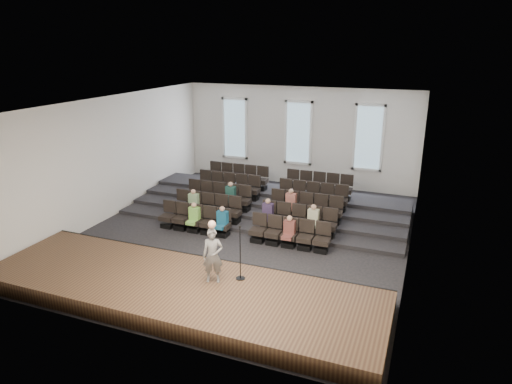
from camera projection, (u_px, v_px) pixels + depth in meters
ground at (246, 233)px, 17.70m from camera, size 14.00×14.00×0.00m
ceiling at (245, 102)px, 16.14m from camera, size 12.00×14.00×0.02m
wall_back at (298, 137)px, 23.14m from camera, size 12.00×0.04×5.00m
wall_front at (131, 245)px, 10.70m from camera, size 12.00×0.04×5.00m
wall_left at (112, 157)px, 19.00m from camera, size 0.04×14.00×5.00m
wall_right at (416, 189)px, 14.84m from camera, size 0.04×14.00×5.00m
stage at (178, 290)px, 13.10m from camera, size 11.80×3.60×0.50m
stage_lip at (206, 264)px, 14.67m from camera, size 11.80×0.06×0.52m
risers at (273, 203)px, 20.44m from camera, size 11.80×4.80×0.60m
seating_rows at (260, 204)px, 18.85m from camera, size 6.80×4.70×1.67m
windows at (298, 133)px, 23.02m from camera, size 8.44×0.10×3.24m
audience at (249, 211)px, 17.73m from camera, size 5.45×2.64×1.10m
speaker at (213, 256)px, 12.85m from camera, size 0.68×0.56×1.61m
mic_stand at (240, 263)px, 13.08m from camera, size 0.28×0.28×1.66m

